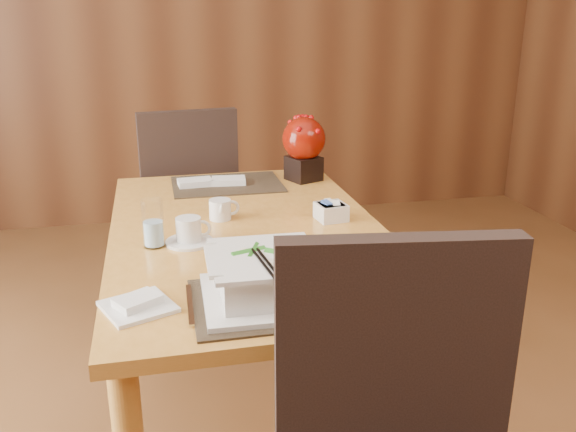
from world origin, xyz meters
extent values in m
cube|color=#573019|center=(0.00, 3.00, 1.40)|extent=(5.00, 0.02, 2.80)
cube|color=gold|center=(0.00, 0.60, 0.73)|extent=(0.90, 1.50, 0.04)
cylinder|color=gold|center=(-0.39, 1.29, 0.35)|extent=(0.07, 0.07, 0.71)
cylinder|color=gold|center=(0.39, 1.29, 0.35)|extent=(0.07, 0.07, 0.71)
cube|color=black|center=(0.00, 0.05, 0.75)|extent=(0.45, 0.33, 0.01)
cube|color=black|center=(0.00, 1.15, 0.75)|extent=(0.45, 0.33, 0.01)
cube|color=silver|center=(-0.04, 0.06, 0.76)|extent=(0.31, 0.31, 0.01)
cube|color=silver|center=(-0.04, 0.06, 0.82)|extent=(0.22, 0.22, 0.10)
cylinder|color=#D9C974|center=(-0.04, 0.06, 0.82)|extent=(0.20, 0.20, 0.09)
cylinder|color=silver|center=(-0.20, 0.50, 0.75)|extent=(0.15, 0.15, 0.01)
cylinder|color=silver|center=(-0.20, 0.50, 0.80)|extent=(0.09, 0.09, 0.07)
cylinder|color=black|center=(-0.20, 0.50, 0.83)|extent=(0.07, 0.07, 0.01)
cylinder|color=white|center=(-0.31, 0.50, 0.83)|extent=(0.08, 0.08, 0.15)
cube|color=silver|center=(0.30, 0.63, 0.78)|extent=(0.11, 0.11, 0.06)
cube|color=black|center=(0.33, 1.16, 0.80)|extent=(0.16, 0.16, 0.10)
sphere|color=maroon|center=(0.33, 1.16, 0.93)|extent=(0.18, 0.18, 0.18)
cube|color=silver|center=(-0.35, 0.09, 0.76)|extent=(0.20, 0.20, 0.01)
cube|color=black|center=(0.14, -0.34, 0.79)|extent=(0.47, 0.12, 0.53)
cube|color=black|center=(-0.16, 1.69, 0.47)|extent=(0.52, 0.52, 0.06)
cube|color=black|center=(-0.13, 1.48, 0.76)|extent=(0.45, 0.10, 0.51)
cylinder|color=black|center=(0.01, 1.91, 0.22)|extent=(0.04, 0.04, 0.44)
cylinder|color=black|center=(0.06, 1.52, 0.22)|extent=(0.04, 0.04, 0.44)
cylinder|color=black|center=(-0.37, 1.86, 0.22)|extent=(0.04, 0.04, 0.44)
cylinder|color=black|center=(-0.33, 1.47, 0.22)|extent=(0.04, 0.04, 0.44)
camera|label=1|loc=(-0.29, -1.30, 1.44)|focal=38.00mm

